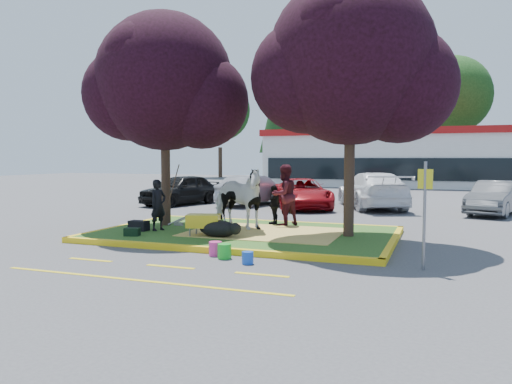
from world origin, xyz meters
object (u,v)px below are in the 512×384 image
(sign_post, at_px, (425,205))
(cow, at_px, (237,198))
(car_black, at_px, (181,189))
(wheelbarrow, at_px, (203,221))
(bucket_pink, at_px, (215,249))
(bucket_green, at_px, (224,251))
(handler, at_px, (158,205))
(bucket_blue, at_px, (248,258))
(calf, at_px, (218,229))
(car_silver, at_px, (252,190))

(sign_post, bearing_deg, cow, 173.50)
(cow, relative_size, car_black, 0.50)
(wheelbarrow, xyz_separation_m, bucket_pink, (1.09, -1.59, -0.39))
(sign_post, xyz_separation_m, bucket_green, (-4.20, -0.33, -1.15))
(car_black, bearing_deg, bucket_pink, -40.35)
(handler, bearing_deg, bucket_pink, -109.29)
(sign_post, bearing_deg, handler, -171.62)
(handler, xyz_separation_m, bucket_pink, (2.78, -2.10, -0.72))
(bucket_blue, xyz_separation_m, car_black, (-7.74, 11.19, 0.60))
(handler, relative_size, bucket_blue, 5.56)
(cow, height_order, car_black, cow)
(bucket_pink, height_order, bucket_blue, bucket_pink)
(cow, distance_m, bucket_blue, 4.30)
(bucket_pink, xyz_separation_m, bucket_blue, (1.02, -0.58, -0.03))
(wheelbarrow, bearing_deg, car_black, 105.87)
(wheelbarrow, bearing_deg, handler, 146.95)
(bucket_pink, xyz_separation_m, car_black, (-6.72, 10.61, 0.57))
(handler, xyz_separation_m, sign_post, (7.31, -2.00, 0.43))
(bucket_green, distance_m, car_black, 12.95)
(handler, height_order, bucket_pink, handler)
(calf, bearing_deg, car_black, 105.82)
(bucket_green, bearing_deg, car_black, 123.03)
(cow, distance_m, handler, 2.27)
(bucket_green, bearing_deg, cow, 108.20)
(calf, xyz_separation_m, sign_post, (5.18, -1.49, 0.94))
(cow, xyz_separation_m, bucket_green, (1.13, -3.44, -0.89))
(calf, xyz_separation_m, wheelbarrow, (-0.43, 0.00, 0.18))
(sign_post, height_order, car_black, sign_post)
(bucket_green, relative_size, bucket_blue, 1.25)
(sign_post, bearing_deg, bucket_blue, -145.24)
(cow, relative_size, handler, 1.45)
(sign_post, distance_m, bucket_green, 4.36)
(bucket_blue, bearing_deg, bucket_green, 153.15)
(bucket_green, bearing_deg, calf, 118.44)
(handler, relative_size, car_silver, 0.34)
(bucket_pink, bearing_deg, car_silver, 106.72)
(bucket_green, height_order, bucket_blue, bucket_green)
(bucket_pink, bearing_deg, wheelbarrow, 124.34)
(handler, distance_m, sign_post, 7.59)
(wheelbarrow, distance_m, sign_post, 5.86)
(wheelbarrow, relative_size, bucket_green, 4.72)
(bucket_green, distance_m, bucket_blue, 0.78)
(calf, bearing_deg, car_silver, 87.72)
(handler, xyz_separation_m, bucket_blue, (3.80, -2.69, -0.75))
(calf, relative_size, car_black, 0.24)
(car_silver, bearing_deg, bucket_blue, 120.97)
(bucket_green, distance_m, car_silver, 12.64)
(cow, xyz_separation_m, handler, (-1.98, -1.10, -0.17))
(car_black, height_order, car_silver, car_black)
(car_black, bearing_deg, car_silver, 37.62)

